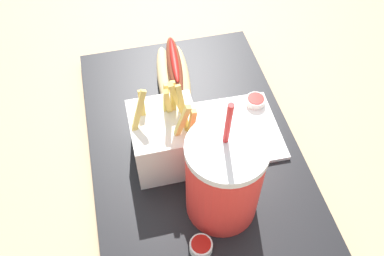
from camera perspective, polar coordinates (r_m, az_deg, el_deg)
name	(u,v)px	position (r m, az deg, el deg)	size (l,w,h in m)	color
ground_plane	(192,151)	(0.68, 0.00, -3.12)	(2.40, 2.40, 0.02)	tan
food_tray	(192,144)	(0.67, 0.00, -2.13)	(0.47, 0.32, 0.02)	black
soda_cup	(224,179)	(0.54, 4.36, -6.87)	(0.10, 0.10, 0.21)	red
fries_basket	(165,138)	(0.61, -3.65, -1.41)	(0.10, 0.09, 0.15)	white
hot_dog_1	(173,73)	(0.72, -2.59, 7.44)	(0.16, 0.07, 0.06)	#E5C689
ketchup_cup_1	(255,102)	(0.70, 8.61, 3.55)	(0.03, 0.03, 0.02)	white
ketchup_cup_2	(201,246)	(0.56, 1.23, -15.80)	(0.03, 0.03, 0.02)	white
napkin_stack	(235,132)	(0.67, 5.88, -0.61)	(0.14, 0.14, 0.01)	white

